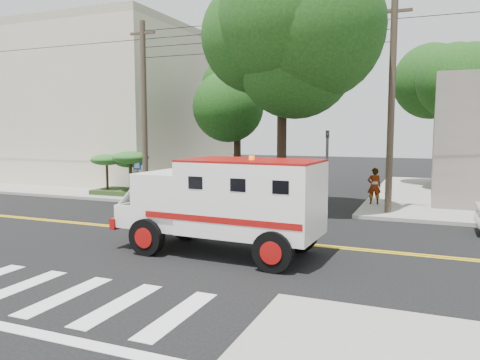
% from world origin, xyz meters
% --- Properties ---
extents(ground, '(100.00, 100.00, 0.00)m').
position_xyz_m(ground, '(0.00, 0.00, 0.00)').
color(ground, black).
rests_on(ground, ground).
extents(sidewalk_nw, '(17.00, 17.00, 0.15)m').
position_xyz_m(sidewalk_nw, '(-13.50, 13.50, 0.07)').
color(sidewalk_nw, gray).
rests_on(sidewalk_nw, ground).
extents(building_left, '(16.00, 14.00, 10.00)m').
position_xyz_m(building_left, '(-15.50, 15.00, 5.15)').
color(building_left, beige).
rests_on(building_left, sidewalk_nw).
extents(utility_pole_left, '(0.28, 0.28, 9.00)m').
position_xyz_m(utility_pole_left, '(-5.60, 6.00, 4.50)').
color(utility_pole_left, '#382D23').
rests_on(utility_pole_left, ground).
extents(utility_pole_right, '(0.28, 0.28, 9.00)m').
position_xyz_m(utility_pole_right, '(6.30, 6.20, 4.50)').
color(utility_pole_right, '#382D23').
rests_on(utility_pole_right, ground).
extents(tree_main, '(6.08, 5.70, 9.85)m').
position_xyz_m(tree_main, '(1.94, 6.21, 7.20)').
color(tree_main, black).
rests_on(tree_main, ground).
extents(tree_left, '(4.48, 4.20, 7.70)m').
position_xyz_m(tree_left, '(-2.68, 11.79, 5.73)').
color(tree_left, black).
rests_on(tree_left, ground).
extents(tree_right, '(4.80, 4.50, 8.20)m').
position_xyz_m(tree_right, '(8.84, 15.77, 6.09)').
color(tree_right, black).
rests_on(tree_right, ground).
extents(traffic_signal, '(0.15, 0.18, 3.60)m').
position_xyz_m(traffic_signal, '(3.80, 5.60, 2.23)').
color(traffic_signal, '#3F3F42').
rests_on(traffic_signal, ground).
extents(accessibility_sign, '(0.45, 0.10, 2.02)m').
position_xyz_m(accessibility_sign, '(-6.20, 6.17, 1.37)').
color(accessibility_sign, '#3F3F42').
rests_on(accessibility_sign, ground).
extents(palm_planter, '(3.52, 2.63, 2.36)m').
position_xyz_m(palm_planter, '(-7.44, 6.62, 1.65)').
color(palm_planter, '#1E3314').
rests_on(palm_planter, sidewalk_nw).
extents(armored_truck, '(6.24, 2.73, 2.79)m').
position_xyz_m(armored_truck, '(2.44, -1.95, 1.59)').
color(armored_truck, white).
rests_on(armored_truck, ground).
extents(pedestrian_a, '(0.70, 0.54, 1.71)m').
position_xyz_m(pedestrian_a, '(5.50, 8.27, 1.01)').
color(pedestrian_a, gray).
rests_on(pedestrian_a, sidewalk_ne).
extents(pedestrian_b, '(1.10, 0.98, 1.89)m').
position_xyz_m(pedestrian_b, '(8.68, 9.03, 1.09)').
color(pedestrian_b, gray).
rests_on(pedestrian_b, sidewalk_ne).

